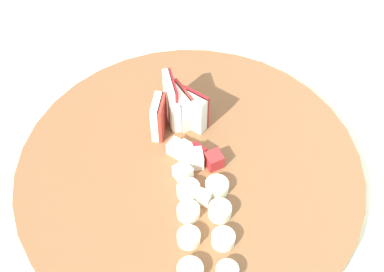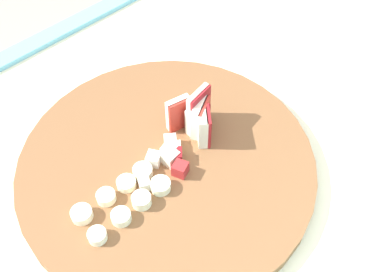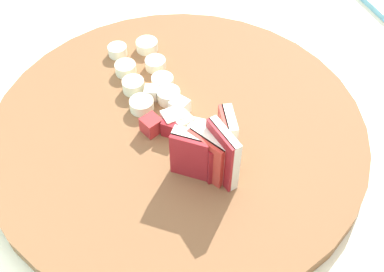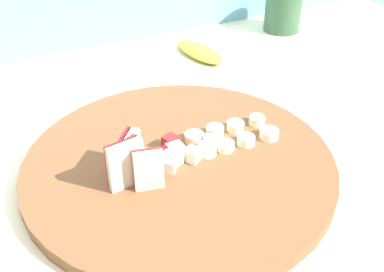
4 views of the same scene
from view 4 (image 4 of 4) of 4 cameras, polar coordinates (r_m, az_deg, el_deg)
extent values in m
cube|color=#6BADC6|center=(1.22, -11.36, -0.74)|extent=(2.40, 0.04, 1.28)
cylinder|color=brown|center=(0.68, -1.52, -3.51)|extent=(0.44, 0.44, 0.02)
cube|color=#B22D23|center=(0.62, -5.23, -3.70)|extent=(0.04, 0.01, 0.06)
cube|color=beige|center=(0.62, -5.14, -4.07)|extent=(0.04, 0.02, 0.06)
cube|color=maroon|center=(0.64, -7.43, -3.03)|extent=(0.04, 0.01, 0.05)
cube|color=#EFE5CC|center=(0.63, -7.22, -3.41)|extent=(0.04, 0.01, 0.05)
cube|color=maroon|center=(0.62, -8.15, -3.17)|extent=(0.05, 0.01, 0.07)
cube|color=beige|center=(0.62, -7.91, -3.42)|extent=(0.05, 0.02, 0.07)
cube|color=#B22D23|center=(0.64, -8.01, -2.78)|extent=(0.04, 0.03, 0.06)
cube|color=#EFE5CC|center=(0.63, -7.50, -3.04)|extent=(0.05, 0.03, 0.06)
cube|color=maroon|center=(0.65, -7.87, -1.94)|extent=(0.03, 0.04, 0.06)
cube|color=beige|center=(0.65, -7.19, -2.05)|extent=(0.04, 0.04, 0.06)
cube|color=white|center=(0.65, -2.76, -3.47)|extent=(0.03, 0.03, 0.02)
cube|color=beige|center=(0.68, -1.91, -1.86)|extent=(0.02, 0.02, 0.02)
cube|color=white|center=(0.70, 1.97, -0.54)|extent=(0.02, 0.02, 0.02)
cube|color=maroon|center=(0.67, -2.85, -2.01)|extent=(0.03, 0.03, 0.02)
cube|color=white|center=(0.67, 0.07, -2.24)|extent=(0.03, 0.03, 0.02)
cube|color=#EFE5CC|center=(0.66, -2.51, -2.60)|extent=(0.03, 0.03, 0.02)
cube|color=#EFE5CC|center=(0.66, -3.18, -3.06)|extent=(0.02, 0.02, 0.01)
cube|color=#A32323|center=(0.69, -2.48, -0.84)|extent=(0.03, 0.03, 0.02)
cylinder|color=white|center=(0.69, 1.77, -1.59)|extent=(0.03, 0.03, 0.02)
cylinder|color=#F4EAC6|center=(0.70, 3.94, -1.17)|extent=(0.03, 0.03, 0.01)
cylinder|color=#F4EAC6|center=(0.71, 6.40, -0.50)|extent=(0.03, 0.03, 0.01)
cylinder|color=#F4EAC6|center=(0.73, 9.11, 0.25)|extent=(0.03, 0.03, 0.01)
cylinder|color=beige|center=(0.71, 0.24, -0.16)|extent=(0.03, 0.03, 0.01)
cylinder|color=beige|center=(0.72, 2.72, 0.56)|extent=(0.03, 0.03, 0.02)
cylinder|color=beige|center=(0.74, 5.30, 1.01)|extent=(0.03, 0.03, 0.01)
cylinder|color=#F4EAC6|center=(0.75, 7.85, 1.71)|extent=(0.02, 0.02, 0.01)
ellipsoid|color=gold|center=(1.02, 0.89, 9.95)|extent=(0.08, 0.14, 0.02)
cylinder|color=#335638|center=(1.15, 10.74, 14.37)|extent=(0.08, 0.08, 0.09)
camera|label=1|loc=(0.76, 32.85, 38.41)|focal=46.69mm
camera|label=2|loc=(0.93, 5.67, 41.88)|focal=41.73mm
camera|label=3|loc=(0.63, -44.60, 26.45)|focal=45.21mm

